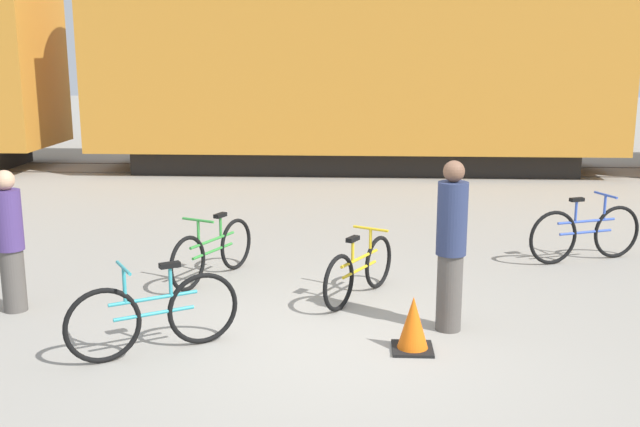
% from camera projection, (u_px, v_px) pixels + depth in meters
% --- Properties ---
extents(ground_plane, '(80.00, 80.00, 0.00)m').
position_uv_depth(ground_plane, '(341.00, 344.00, 7.49)').
color(ground_plane, gray).
extents(freight_train, '(39.53, 2.85, 5.59)m').
position_uv_depth(freight_train, '(354.00, 46.00, 17.60)').
color(freight_train, black).
rests_on(freight_train, ground_plane).
extents(rail_near, '(51.53, 0.07, 0.01)m').
position_uv_depth(rail_near, '(352.00, 175.00, 17.53)').
color(rail_near, '#4C4238').
rests_on(rail_near, ground_plane).
extents(rail_far, '(51.53, 0.07, 0.01)m').
position_uv_depth(rail_far, '(353.00, 165.00, 18.93)').
color(rail_far, '#4C4238').
rests_on(rail_far, ground_plane).
extents(bicycle_green, '(0.76, 1.60, 0.85)m').
position_uv_depth(bicycle_green, '(213.00, 252.00, 9.51)').
color(bicycle_green, black).
rests_on(bicycle_green, ground_plane).
extents(bicycle_blue, '(1.69, 0.70, 0.93)m').
position_uv_depth(bicycle_blue, '(585.00, 233.00, 10.34)').
color(bicycle_blue, black).
rests_on(bicycle_blue, ground_plane).
extents(bicycle_yellow, '(0.82, 1.46, 0.81)m').
position_uv_depth(bicycle_yellow, '(360.00, 270.00, 8.78)').
color(bicycle_yellow, black).
rests_on(bicycle_yellow, ground_plane).
extents(bicycle_teal, '(1.48, 0.95, 0.91)m').
position_uv_depth(bicycle_teal, '(154.00, 315.00, 7.19)').
color(bicycle_teal, black).
rests_on(bicycle_teal, ground_plane).
extents(person_in_navy, '(0.31, 0.31, 1.80)m').
position_uv_depth(person_in_navy, '(451.00, 245.00, 7.68)').
color(person_in_navy, '#514C47').
rests_on(person_in_navy, ground_plane).
extents(person_in_purple, '(0.30, 0.30, 1.60)m').
position_uv_depth(person_in_purple, '(10.00, 241.00, 8.27)').
color(person_in_purple, '#514C47').
rests_on(person_in_purple, ground_plane).
extents(traffic_cone, '(0.40, 0.40, 0.55)m').
position_uv_depth(traffic_cone, '(413.00, 326.00, 7.28)').
color(traffic_cone, black).
rests_on(traffic_cone, ground_plane).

